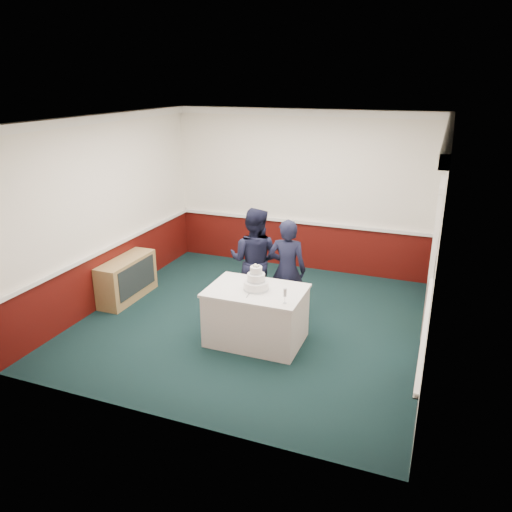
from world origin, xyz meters
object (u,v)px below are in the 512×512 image
(wedding_cake, at_px, (256,282))
(person_man, at_px, (254,260))
(cake_table, at_px, (256,315))
(person_woman, at_px, (287,270))
(cake_knife, at_px, (249,294))
(champagne_flute, at_px, (285,293))
(sideboard, at_px, (127,279))

(wedding_cake, distance_m, person_man, 1.01)
(cake_table, relative_size, wedding_cake, 3.63)
(wedding_cake, relative_size, person_woman, 0.23)
(cake_table, bearing_deg, cake_knife, -98.53)
(cake_knife, relative_size, person_man, 0.13)
(wedding_cake, xyz_separation_m, person_woman, (0.17, 0.84, -0.11))
(champagne_flute, distance_m, person_woman, 1.18)
(cake_knife, bearing_deg, sideboard, 158.23)
(sideboard, relative_size, person_woman, 0.76)
(person_man, height_order, person_woman, person_man)
(sideboard, bearing_deg, wedding_cake, -12.98)
(person_man, bearing_deg, champagne_flute, 125.08)
(person_man, bearing_deg, cake_table, 111.43)
(sideboard, xyz_separation_m, champagne_flute, (3.03, -0.86, 0.58))
(person_man, distance_m, person_woman, 0.57)
(sideboard, bearing_deg, person_woman, 5.48)
(cake_table, height_order, champagne_flute, champagne_flute)
(champagne_flute, bearing_deg, person_man, 126.26)
(person_woman, bearing_deg, sideboard, -1.92)
(cake_table, relative_size, person_woman, 0.84)
(cake_table, bearing_deg, champagne_flute, -29.25)
(cake_table, xyz_separation_m, person_woman, (0.17, 0.84, 0.39))
(sideboard, bearing_deg, cake_table, -12.98)
(champagne_flute, relative_size, person_woman, 0.13)
(cake_table, height_order, wedding_cake, wedding_cake)
(wedding_cake, bearing_deg, sideboard, 167.02)
(sideboard, distance_m, cake_table, 2.59)
(cake_table, relative_size, champagne_flute, 6.44)
(cake_table, xyz_separation_m, cake_knife, (-0.03, -0.20, 0.39))
(champagne_flute, bearing_deg, cake_table, 150.75)
(person_woman, bearing_deg, cake_table, 70.88)
(cake_table, height_order, cake_knife, cake_knife)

